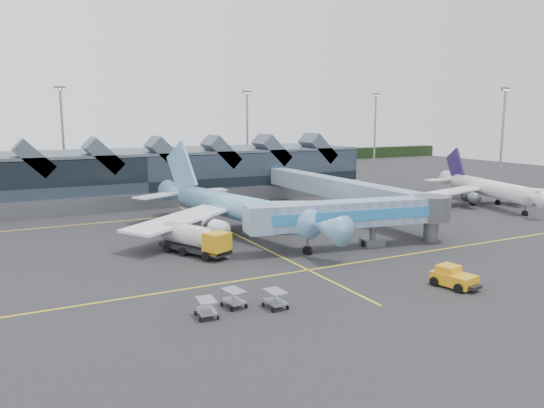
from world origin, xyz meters
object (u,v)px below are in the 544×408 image
main_airliner (235,207)px  pushback_tug (453,278)px  fuel_truck (192,238)px  regional_jet (486,188)px  jet_bridge (365,214)px

main_airliner → pushback_tug: 32.24m
fuel_truck → pushback_tug: size_ratio=2.11×
regional_jet → jet_bridge: bearing=-143.4°
jet_bridge → fuel_truck: size_ratio=2.70×
main_airliner → fuel_truck: size_ratio=3.89×
jet_bridge → regional_jet: bearing=30.3°
pushback_tug → fuel_truck: bearing=117.2°
regional_jet → pushback_tug: (-40.88, -31.60, -2.31)m
main_airliner → fuel_truck: main_airliner is taller
main_airliner → pushback_tug: bearing=-85.4°
pushback_tug → main_airliner: bearing=95.6°
jet_bridge → main_airliner: bearing=136.8°
regional_jet → fuel_truck: regional_jet is taller
pushback_tug → jet_bridge: bearing=72.3°
main_airliner → jet_bridge: main_airliner is taller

